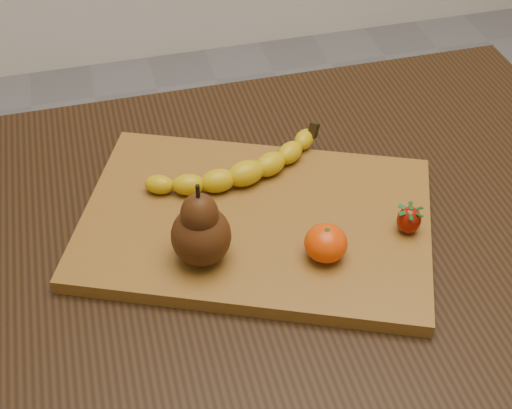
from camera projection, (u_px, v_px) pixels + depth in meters
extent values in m
cube|color=black|center=(281.00, 235.00, 0.96)|extent=(1.00, 0.70, 0.04)
cylinder|color=black|center=(4.00, 311.00, 1.34)|extent=(0.05, 0.05, 0.72)
cylinder|color=black|center=(441.00, 226.00, 1.51)|extent=(0.05, 0.05, 0.72)
cube|color=brown|center=(256.00, 221.00, 0.93)|extent=(0.53, 0.45, 0.02)
ellipsoid|color=#DF3D02|center=(326.00, 243.00, 0.86)|extent=(0.06, 0.06, 0.05)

